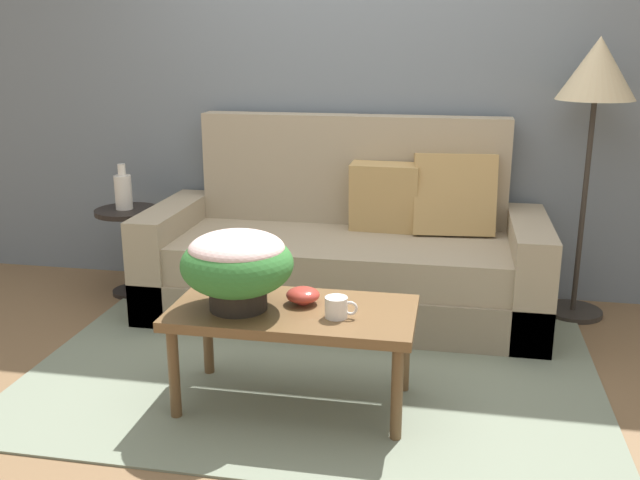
{
  "coord_description": "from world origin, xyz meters",
  "views": [
    {
      "loc": [
        0.62,
        -3.16,
        1.57
      ],
      "look_at": [
        -0.01,
        0.16,
        0.6
      ],
      "focal_mm": 39.92,
      "sensor_mm": 36.0,
      "label": 1
    }
  ],
  "objects": [
    {
      "name": "potted_plant",
      "position": [
        -0.25,
        -0.44,
        0.66
      ],
      "size": [
        0.48,
        0.48,
        0.34
      ],
      "color": "black",
      "rests_on": "coffee_table"
    },
    {
      "name": "table_vase",
      "position": [
        -1.36,
        0.81,
        0.66
      ],
      "size": [
        0.1,
        0.1,
        0.28
      ],
      "color": "silver",
      "rests_on": "side_table"
    },
    {
      "name": "coffee_table",
      "position": [
        -0.02,
        -0.39,
        0.4
      ],
      "size": [
        1.05,
        0.53,
        0.46
      ],
      "color": "brown",
      "rests_on": "ground"
    },
    {
      "name": "ground_plane",
      "position": [
        0.0,
        0.0,
        0.0
      ],
      "size": [
        14.0,
        14.0,
        0.0
      ],
      "primitive_type": "plane",
      "color": "brown"
    },
    {
      "name": "wall_back",
      "position": [
        0.0,
        1.26,
        1.39
      ],
      "size": [
        6.4,
        0.12,
        2.77
      ],
      "primitive_type": "cube",
      "color": "slate",
      "rests_on": "ground"
    },
    {
      "name": "snack_bowl",
      "position": [
        0.01,
        -0.33,
        0.5
      ],
      "size": [
        0.15,
        0.15,
        0.07
      ],
      "color": "#B2382D",
      "rests_on": "coffee_table"
    },
    {
      "name": "floor_lamp",
      "position": [
        1.35,
        0.96,
        1.33
      ],
      "size": [
        0.42,
        0.42,
        1.58
      ],
      "color": "#2D2823",
      "rests_on": "ground"
    },
    {
      "name": "coffee_mug",
      "position": [
        0.18,
        -0.46,
        0.5
      ],
      "size": [
        0.14,
        0.09,
        0.09
      ],
      "color": "white",
      "rests_on": "coffee_table"
    },
    {
      "name": "couch",
      "position": [
        0.04,
        0.79,
        0.34
      ],
      "size": [
        2.28,
        0.9,
        1.12
      ],
      "color": "gray",
      "rests_on": "ground"
    },
    {
      "name": "side_table",
      "position": [
        -1.35,
        0.8,
        0.38
      ],
      "size": [
        0.4,
        0.4,
        0.55
      ],
      "color": "black",
      "rests_on": "ground"
    },
    {
      "name": "area_rug",
      "position": [
        0.0,
        -0.03,
        0.01
      ],
      "size": [
        2.71,
        1.92,
        0.01
      ],
      "primitive_type": "cube",
      "color": "gray",
      "rests_on": "ground"
    }
  ]
}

